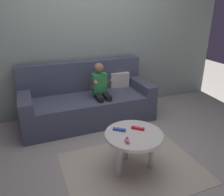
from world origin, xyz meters
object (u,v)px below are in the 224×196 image
at_px(coffee_table, 133,139).
at_px(game_remote_blue_far_corner, 119,130).
at_px(game_remote_red_near_edge, 138,128).
at_px(nunchuk_pink, 127,140).
at_px(couch, 87,102).
at_px(person_seated_on_couch, 101,90).

relative_size(coffee_table, game_remote_blue_far_corner, 4.62).
bearing_deg(game_remote_red_near_edge, nunchuk_pink, -139.78).
xyz_separation_m(couch, person_seated_on_couch, (0.17, -0.18, 0.23)).
distance_m(game_remote_red_near_edge, nunchuk_pink, 0.27).
height_order(coffee_table, nunchuk_pink, nunchuk_pink).
bearing_deg(coffee_table, game_remote_red_near_edge, 35.10).
xyz_separation_m(coffee_table, nunchuk_pink, (-0.13, -0.12, 0.09)).
xyz_separation_m(couch, coffee_table, (0.12, -1.34, 0.07)).
bearing_deg(person_seated_on_couch, coffee_table, -92.50).
bearing_deg(person_seated_on_couch, game_remote_red_near_edge, -88.71).
height_order(person_seated_on_couch, game_remote_blue_far_corner, person_seated_on_couch).
height_order(couch, game_remote_blue_far_corner, couch).
distance_m(person_seated_on_couch, nunchuk_pink, 1.29).
height_order(game_remote_red_near_edge, nunchuk_pink, nunchuk_pink).
distance_m(couch, coffee_table, 1.34).
bearing_deg(game_remote_red_near_edge, couch, 98.51).
xyz_separation_m(person_seated_on_couch, nunchuk_pink, (-0.18, -1.28, -0.06)).
xyz_separation_m(game_remote_red_near_edge, nunchuk_pink, (-0.21, -0.18, 0.01)).
distance_m(coffee_table, game_remote_blue_far_corner, 0.18).
distance_m(coffee_table, game_remote_red_near_edge, 0.13).
bearing_deg(game_remote_blue_far_corner, couch, 90.00).
relative_size(couch, coffee_table, 3.22).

